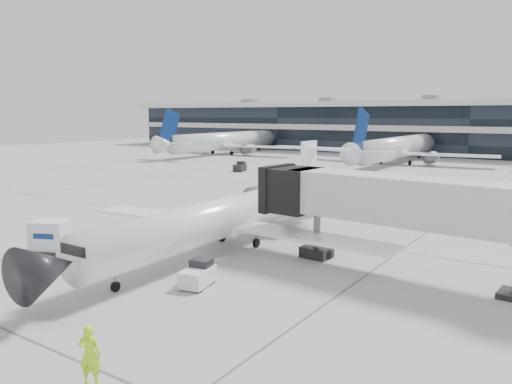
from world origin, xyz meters
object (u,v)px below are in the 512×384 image
Objects in this scene: ramp_worker at (90,354)px; regional_jet at (229,215)px; baggage_tug at (198,275)px; cargo_uld at (51,238)px; jet_bridge at (422,203)px.

regional_jet is at bearing -94.85° from ramp_worker.
cargo_uld is at bearing 169.95° from baggage_tug.
baggage_tug is (2.96, -6.57, -1.59)m from regional_jet.
cargo_uld is at bearing -154.20° from jet_bridge.
jet_bridge is 21.65m from cargo_uld.
cargo_uld reaches higher than baggage_tug.
regional_jet is 12.33× the size of baggage_tug.
jet_bridge is 7.66× the size of baggage_tug.
cargo_uld is (-14.30, 8.29, 0.03)m from ramp_worker.
regional_jet is 16.68m from ramp_worker.
regional_jet reaches higher than jet_bridge.
regional_jet is 1.61× the size of jet_bridge.
baggage_tug is 0.73× the size of cargo_uld.
regional_jet is 13.71× the size of ramp_worker.
regional_jet reaches higher than cargo_uld.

